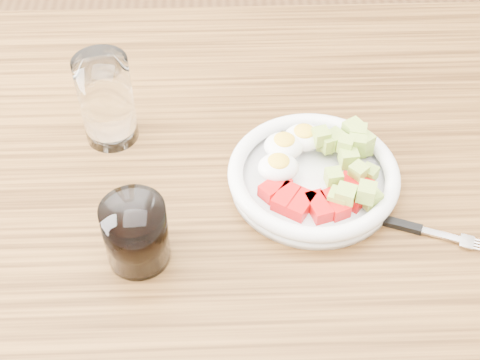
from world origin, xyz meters
name	(u,v)px	position (x,y,z in m)	size (l,w,h in m)	color
dining_table	(247,249)	(0.00, 0.00, 0.67)	(1.50, 0.90, 0.77)	brown
bowl	(314,173)	(0.09, 0.03, 0.79)	(0.22, 0.22, 0.05)	white
fork	(407,226)	(0.19, -0.05, 0.77)	(0.17, 0.08, 0.01)	black
water_glass	(106,100)	(-0.18, 0.13, 0.83)	(0.07, 0.07, 0.13)	white
coffee_glass	(136,234)	(-0.13, -0.08, 0.81)	(0.07, 0.07, 0.09)	white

